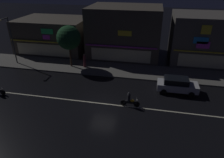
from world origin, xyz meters
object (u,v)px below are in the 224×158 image
Objects in this scene: parked_car_near_kerb at (177,85)px; traffic_cone at (188,84)px; streetlamp_west at (10,37)px; motorcycle_lead at (130,100)px; pedestrian_on_sidewalk at (84,61)px.

traffic_cone is (1.40, 1.55, -0.59)m from parked_car_near_kerb.
streetlamp_west is 3.40× the size of motorcycle_lead.
pedestrian_on_sidewalk is at bearing -19.64° from parked_car_near_kerb.
pedestrian_on_sidewalk is at bearing 4.57° from streetlamp_west.
streetlamp_west is at bearing 175.36° from traffic_cone.
motorcycle_lead is (-4.69, -3.78, -0.24)m from parked_car_near_kerb.
parked_car_near_kerb is 7.82× the size of traffic_cone.
motorcycle_lead is 8.10m from traffic_cone.
parked_car_near_kerb is at bearing 42.77° from motorcycle_lead.
streetlamp_west reaches higher than motorcycle_lead.
traffic_cone is (13.34, -2.71, -0.72)m from pedestrian_on_sidewalk.
motorcycle_lead is 3.45× the size of traffic_cone.
traffic_cone is at bearing -131.93° from parked_car_near_kerb.
pedestrian_on_sidewalk is 0.97× the size of motorcycle_lead.
traffic_cone is (6.09, 5.34, -0.36)m from motorcycle_lead.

